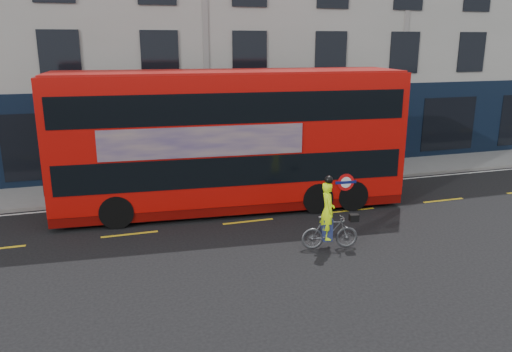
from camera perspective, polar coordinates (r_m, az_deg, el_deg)
name	(u,v)px	position (r m, az deg, el deg)	size (l,w,h in m)	color
ground	(261,237)	(16.02, 0.62, -7.01)	(120.00, 120.00, 0.00)	black
pavement	(216,182)	(21.95, -4.60, -0.72)	(60.00, 3.00, 0.12)	gray
kerb	(224,192)	(20.54, -3.67, -1.80)	(60.00, 0.12, 0.13)	slate
building_terrace	(185,12)	(27.48, -8.08, 18.03)	(50.00, 10.07, 15.00)	#A3A099
road_edge_line	(226,195)	(20.28, -3.46, -2.20)	(58.00, 0.10, 0.01)	silver
lane_dashes	(248,221)	(17.35, -0.91, -5.21)	(58.00, 0.12, 0.01)	yellow
bus	(231,140)	(18.18, -2.83, 4.18)	(12.70, 3.84, 5.05)	#B60B07
cyclist	(329,224)	(15.08, 8.36, -5.50)	(1.78, 0.80, 2.27)	#4D4F52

